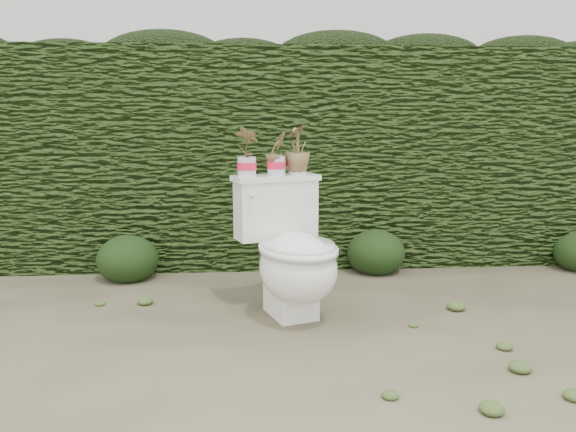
{
  "coord_description": "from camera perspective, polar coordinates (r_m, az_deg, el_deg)",
  "views": [
    {
      "loc": [
        -0.04,
        -2.86,
        1.1
      ],
      "look_at": [
        0.18,
        0.29,
        0.55
      ],
      "focal_mm": 35.0,
      "sensor_mm": 36.0,
      "label": 1
    }
  ],
  "objects": [
    {
      "name": "potted_plant_right",
      "position": [
        3.3,
        0.99,
        6.66
      ],
      "size": [
        0.21,
        0.21,
        0.28
      ],
      "primitive_type": "imported",
      "rotation": [
        0.0,
        0.0,
        4.27
      ],
      "color": "#237324",
      "rests_on": "toilet"
    },
    {
      "name": "liriope_clump_2",
      "position": [
        4.12,
        8.92,
        -3.32
      ],
      "size": [
        0.42,
        0.42,
        0.34
      ],
      "primitive_type": "ellipsoid",
      "color": "#1F3713",
      "rests_on": "ground"
    },
    {
      "name": "toilet",
      "position": [
        3.11,
        0.42,
        -3.97
      ],
      "size": [
        0.65,
        0.79,
        0.78
      ],
      "rotation": [
        0.0,
        0.0,
        0.33
      ],
      "color": "white",
      "rests_on": "ground"
    },
    {
      "name": "liriope_clump_1",
      "position": [
        4.04,
        -15.99,
        -3.85
      ],
      "size": [
        0.42,
        0.42,
        0.34
      ],
      "primitive_type": "ellipsoid",
      "color": "#1F3713",
      "rests_on": "ground"
    },
    {
      "name": "house_wall",
      "position": [
        8.93,
        0.02,
        15.69
      ],
      "size": [
        8.0,
        3.5,
        4.0
      ],
      "primitive_type": "cube",
      "color": "silver",
      "rests_on": "ground"
    },
    {
      "name": "hedge",
      "position": [
        4.47,
        -3.58,
        6.02
      ],
      "size": [
        8.0,
        1.0,
        1.6
      ],
      "primitive_type": "cube",
      "color": "#37521B",
      "rests_on": "ground"
    },
    {
      "name": "ground",
      "position": [
        3.06,
        -3.09,
        -11.19
      ],
      "size": [
        60.0,
        60.0,
        0.0
      ],
      "primitive_type": "plane",
      "color": "#766F51",
      "rests_on": "ground"
    },
    {
      "name": "potted_plant_left",
      "position": [
        3.19,
        -4.23,
        6.43
      ],
      "size": [
        0.17,
        0.16,
        0.27
      ],
      "primitive_type": "imported",
      "rotation": [
        0.0,
        0.0,
        2.56
      ],
      "color": "#237324",
      "rests_on": "toilet"
    },
    {
      "name": "potted_plant_center",
      "position": [
        3.25,
        -1.19,
        6.24
      ],
      "size": [
        0.17,
        0.16,
        0.23
      ],
      "primitive_type": "imported",
      "rotation": [
        0.0,
        0.0,
        0.65
      ],
      "color": "#237324",
      "rests_on": "toilet"
    }
  ]
}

